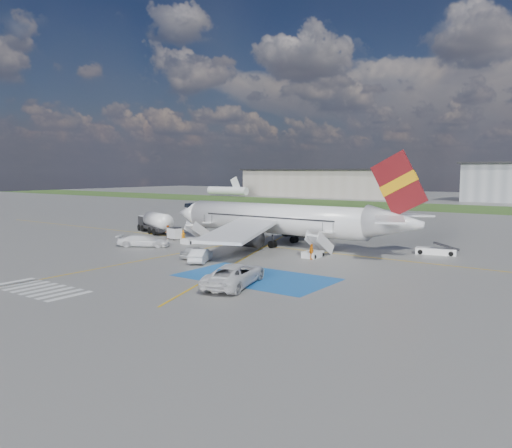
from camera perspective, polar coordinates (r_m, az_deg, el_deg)
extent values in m
plane|color=#60605E|center=(54.65, -6.11, -4.07)|extent=(400.00, 400.00, 0.00)
cube|color=#2D4C1E|center=(140.06, 20.80, 1.74)|extent=(400.00, 30.00, 0.01)
cube|color=gold|center=(63.96, 1.09, -2.55)|extent=(120.00, 0.20, 0.01)
cube|color=gold|center=(51.68, -17.75, -4.91)|extent=(0.20, 60.00, 0.01)
cube|color=gold|center=(63.96, 1.09, -2.55)|extent=(20.71, 56.45, 0.01)
cube|color=#1B59A4|center=(45.42, -0.03, -6.11)|extent=(14.00, 8.00, 0.01)
cube|color=silver|center=(48.35, -26.14, -5.99)|extent=(0.60, 4.00, 0.01)
cube|color=silver|center=(47.31, -25.45, -6.21)|extent=(0.60, 4.00, 0.01)
cube|color=silver|center=(46.28, -24.73, -6.44)|extent=(0.60, 4.00, 0.01)
cube|color=silver|center=(45.26, -23.97, -6.68)|extent=(0.60, 4.00, 0.01)
cube|color=silver|center=(44.24, -23.18, -6.93)|extent=(0.60, 4.00, 0.01)
cube|color=silver|center=(43.24, -22.35, -7.19)|extent=(0.60, 4.00, 0.01)
cube|color=silver|center=(42.25, -21.49, -7.47)|extent=(0.60, 4.00, 0.01)
cube|color=silver|center=(41.27, -20.57, -7.75)|extent=(0.60, 4.00, 0.01)
cube|color=#9F9689|center=(192.88, 7.63, 4.64)|extent=(60.00, 22.00, 10.00)
cylinder|color=silver|center=(65.19, 2.09, 0.61)|extent=(26.00, 3.90, 3.90)
cone|color=silver|center=(74.52, -7.55, 1.25)|extent=(4.00, 3.90, 3.90)
cube|color=black|center=(74.03, -7.23, 2.04)|extent=(1.67, 1.90, 0.82)
cone|color=silver|center=(57.81, 15.58, 0.10)|extent=(6.50, 3.90, 3.90)
cube|color=silver|center=(57.80, -1.76, -0.68)|extent=(9.86, 15.95, 1.40)
cube|color=silver|center=(71.95, 6.51, 0.61)|extent=(9.86, 15.95, 1.40)
cylinder|color=#38383A|center=(60.87, -0.84, -1.67)|extent=(3.40, 2.10, 2.10)
cylinder|color=#38383A|center=(70.11, 4.63, -0.66)|extent=(3.40, 2.10, 2.10)
cube|color=#611013|center=(57.44, 15.99, 4.45)|extent=(6.62, 0.30, 7.45)
cube|color=orange|center=(57.44, 15.99, 4.45)|extent=(4.36, 0.40, 3.08)
cube|color=silver|center=(54.55, 15.03, 0.51)|extent=(4.73, 5.95, 0.49)
cube|color=silver|center=(60.56, 17.18, 0.98)|extent=(4.73, 5.95, 0.49)
cube|color=black|center=(63.54, 1.11, 0.79)|extent=(19.50, 0.04, 0.18)
cube|color=black|center=(66.79, 3.03, 1.04)|extent=(19.50, 0.04, 0.18)
cube|color=silver|center=(67.97, -6.55, -0.85)|extent=(1.40, 3.73, 2.32)
cube|color=silver|center=(69.26, -5.50, 0.16)|extent=(1.40, 1.00, 0.12)
cylinder|color=black|center=(69.67, -5.94, 0.65)|extent=(0.06, 0.06, 1.10)
cylinder|color=black|center=(68.75, -5.07, 0.58)|extent=(0.06, 0.06, 1.10)
cube|color=silver|center=(66.95, -7.46, -1.92)|extent=(1.60, 2.40, 0.70)
cube|color=silver|center=(57.27, 7.29, -2.15)|extent=(1.40, 3.73, 2.32)
cube|color=silver|center=(58.80, 8.19, -0.92)|extent=(1.40, 1.00, 0.12)
cylinder|color=black|center=(59.06, 7.59, -0.34)|extent=(0.06, 0.06, 1.10)
cylinder|color=black|center=(58.42, 8.80, -0.43)|extent=(0.06, 0.06, 1.10)
cube|color=silver|center=(56.06, 6.49, -3.46)|extent=(1.60, 2.40, 0.70)
cube|color=black|center=(82.50, -12.30, 0.07)|extent=(3.07, 3.07, 2.35)
cylinder|color=silver|center=(77.92, -11.14, 0.39)|extent=(7.31, 4.84, 2.35)
cube|color=black|center=(78.05, -11.13, -0.47)|extent=(7.31, 4.84, 0.51)
cube|color=silver|center=(71.17, -9.30, -1.05)|extent=(2.30, 1.69, 1.45)
cube|color=black|center=(71.08, -9.31, -0.43)|extent=(2.18, 1.57, 0.12)
cube|color=silver|center=(61.34, 19.86, -2.94)|extent=(4.65, 2.37, 0.74)
cube|color=black|center=(61.19, 20.92, -2.39)|extent=(3.06, 1.69, 0.82)
imported|color=#B6B9BE|center=(55.69, -7.06, -3.18)|extent=(2.32, 4.22, 1.36)
imported|color=silver|center=(52.95, -6.34, -3.58)|extent=(3.43, 4.74, 1.49)
imported|color=silver|center=(42.13, -2.41, -5.35)|extent=(4.91, 7.28, 2.50)
imported|color=white|center=(65.13, -12.73, -1.67)|extent=(5.39, 4.29, 1.97)
imported|color=orange|center=(68.02, -8.30, -1.40)|extent=(0.71, 0.70, 1.64)
imported|color=#E35D0B|center=(72.15, -10.07, -0.90)|extent=(1.09, 1.17, 1.93)
imported|color=orange|center=(54.71, 6.35, -3.15)|extent=(0.50, 1.04, 1.71)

